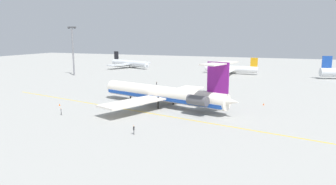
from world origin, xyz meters
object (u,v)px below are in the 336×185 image
(safety_cone_wingtip, at_px, (264,104))
(main_jetliner, at_px, (166,94))
(light_mast, at_px, (73,49))
(ground_crew_portside, at_px, (134,129))
(airliner_mid_left, at_px, (229,69))
(safety_cone_nose, at_px, (60,105))
(ground_crew_near_nose, at_px, (61,111))
(ground_crew_near_tail, at_px, (157,84))
(airliner_far_left, at_px, (131,63))

(safety_cone_wingtip, bearing_deg, main_jetliner, -154.76)
(safety_cone_wingtip, bearing_deg, light_mast, 158.36)
(ground_crew_portside, bearing_deg, airliner_mid_left, 62.09)
(ground_crew_portside, distance_m, safety_cone_nose, 31.64)
(main_jetliner, xyz_separation_m, safety_cone_wingtip, (22.51, 10.61, -2.95))
(ground_crew_near_nose, height_order, ground_crew_near_tail, ground_crew_near_tail)
(ground_crew_portside, bearing_deg, light_mast, 105.11)
(ground_crew_near_nose, relative_size, safety_cone_nose, 2.98)
(ground_crew_near_nose, xyz_separation_m, light_mast, (-42.67, 60.19, 10.72))
(main_jetliner, relative_size, airliner_mid_left, 1.56)
(ground_crew_near_nose, bearing_deg, light_mast, -101.83)
(airliner_far_left, relative_size, ground_crew_near_nose, 16.88)
(main_jetliner, bearing_deg, ground_crew_near_tail, -46.60)
(airliner_far_left, bearing_deg, light_mast, -80.07)
(safety_cone_wingtip, distance_m, light_mast, 90.71)
(ground_crew_portside, xyz_separation_m, safety_cone_nose, (-28.26, 14.20, -0.81))
(light_mast, bearing_deg, safety_cone_wingtip, -21.64)
(safety_cone_wingtip, bearing_deg, safety_cone_nose, -157.79)
(main_jetliner, distance_m, safety_cone_wingtip, 25.06)
(safety_cone_nose, distance_m, safety_cone_wingtip, 51.54)
(ground_crew_near_nose, bearing_deg, safety_cone_nose, -95.26)
(airliner_mid_left, bearing_deg, ground_crew_portside, 92.98)
(airliner_far_left, relative_size, airliner_mid_left, 1.09)
(main_jetliner, xyz_separation_m, ground_crew_portside, (3.05, -23.08, -2.14))
(ground_crew_portside, height_order, safety_cone_nose, ground_crew_portside)
(airliner_mid_left, distance_m, ground_crew_portside, 98.08)
(main_jetliner, height_order, ground_crew_portside, main_jetliner)
(safety_cone_nose, bearing_deg, airliner_far_left, 107.16)
(light_mast, bearing_deg, ground_crew_near_tail, -19.12)
(airliner_mid_left, bearing_deg, airliner_far_left, -5.21)
(ground_crew_near_tail, height_order, safety_cone_wingtip, ground_crew_near_tail)
(ground_crew_portside, height_order, light_mast, light_mast)
(airliner_mid_left, bearing_deg, safety_cone_nose, 74.40)
(ground_crew_near_nose, distance_m, ground_crew_near_tail, 44.17)
(safety_cone_nose, bearing_deg, light_mast, 124.29)
(airliner_mid_left, distance_m, safety_cone_nose, 88.09)
(main_jetliner, relative_size, ground_crew_near_nose, 24.28)
(ground_crew_near_nose, xyz_separation_m, ground_crew_portside, (21.51, -6.69, 0.04))
(main_jetliner, distance_m, safety_cone_nose, 26.88)
(ground_crew_near_nose, height_order, safety_cone_nose, ground_crew_near_nose)
(airliner_far_left, relative_size, safety_cone_wingtip, 50.33)
(airliner_far_left, xyz_separation_m, ground_crew_portside, (56.35, -105.20, -1.43))
(airliner_far_left, bearing_deg, ground_crew_near_nose, -49.05)
(airliner_mid_left, xyz_separation_m, ground_crew_near_nose, (-20.14, -91.38, -1.21))
(safety_cone_nose, bearing_deg, airliner_mid_left, 72.22)
(ground_crew_near_tail, relative_size, safety_cone_nose, 3.25)
(safety_cone_nose, distance_m, light_mast, 64.78)
(main_jetliner, relative_size, ground_crew_portside, 23.33)
(airliner_far_left, xyz_separation_m, light_mast, (-7.83, -38.33, 9.25))
(ground_crew_near_nose, relative_size, safety_cone_wingtip, 2.98)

